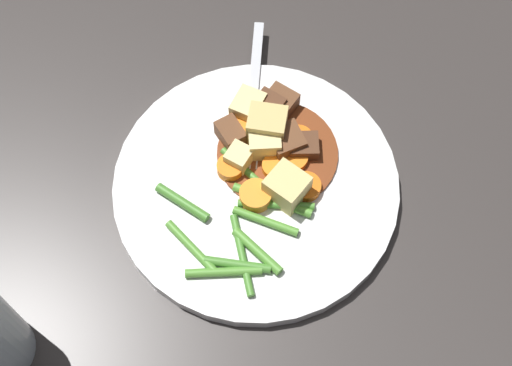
# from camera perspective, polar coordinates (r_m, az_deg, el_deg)

# --- Properties ---
(ground_plane) EXTENTS (3.00, 3.00, 0.00)m
(ground_plane) POSITION_cam_1_polar(r_m,az_deg,el_deg) (0.73, -0.00, -0.50)
(ground_plane) COLOR #383330
(dinner_plate) EXTENTS (0.27, 0.27, 0.01)m
(dinner_plate) POSITION_cam_1_polar(r_m,az_deg,el_deg) (0.73, -0.00, -0.25)
(dinner_plate) COLOR white
(dinner_plate) RESTS_ON ground_plane
(stew_sauce) EXTENTS (0.12, 0.12, 0.00)m
(stew_sauce) POSITION_cam_1_polar(r_m,az_deg,el_deg) (0.73, 1.63, 2.26)
(stew_sauce) COLOR brown
(stew_sauce) RESTS_ON dinner_plate
(carrot_slice_0) EXTENTS (0.04, 0.04, 0.01)m
(carrot_slice_0) POSITION_cam_1_polar(r_m,az_deg,el_deg) (0.72, 1.33, 1.37)
(carrot_slice_0) COLOR orange
(carrot_slice_0) RESTS_ON dinner_plate
(carrot_slice_1) EXTENTS (0.03, 0.03, 0.01)m
(carrot_slice_1) POSITION_cam_1_polar(r_m,az_deg,el_deg) (0.74, 3.25, 3.34)
(carrot_slice_1) COLOR orange
(carrot_slice_1) RESTS_ON dinner_plate
(carrot_slice_2) EXTENTS (0.04, 0.04, 0.01)m
(carrot_slice_2) POSITION_cam_1_polar(r_m,az_deg,el_deg) (0.72, -1.95, 1.15)
(carrot_slice_2) COLOR orange
(carrot_slice_2) RESTS_ON dinner_plate
(carrot_slice_3) EXTENTS (0.05, 0.05, 0.01)m
(carrot_slice_3) POSITION_cam_1_polar(r_m,az_deg,el_deg) (0.73, 2.83, 1.72)
(carrot_slice_3) COLOR orange
(carrot_slice_3) RESTS_ON dinner_plate
(carrot_slice_4) EXTENTS (0.04, 0.04, 0.01)m
(carrot_slice_4) POSITION_cam_1_polar(r_m,az_deg,el_deg) (0.74, -0.92, 4.38)
(carrot_slice_4) COLOR orange
(carrot_slice_4) RESTS_ON dinner_plate
(carrot_slice_5) EXTENTS (0.04, 0.04, 0.01)m
(carrot_slice_5) POSITION_cam_1_polar(r_m,az_deg,el_deg) (0.71, 3.78, -0.29)
(carrot_slice_5) COLOR orange
(carrot_slice_5) RESTS_ON dinner_plate
(carrot_slice_6) EXTENTS (0.04, 0.04, 0.01)m
(carrot_slice_6) POSITION_cam_1_polar(r_m,az_deg,el_deg) (0.71, -0.03, -0.97)
(carrot_slice_6) COLOR orange
(carrot_slice_6) RESTS_ON dinner_plate
(potato_chunk_0) EXTENTS (0.05, 0.05, 0.03)m
(potato_chunk_0) POSITION_cam_1_polar(r_m,az_deg,el_deg) (0.73, 0.84, 4.33)
(potato_chunk_0) COLOR #DBBC6B
(potato_chunk_0) RESTS_ON dinner_plate
(potato_chunk_1) EXTENTS (0.04, 0.04, 0.03)m
(potato_chunk_1) POSITION_cam_1_polar(r_m,az_deg,el_deg) (0.70, 2.34, -0.31)
(potato_chunk_1) COLOR #E5CC7A
(potato_chunk_1) RESTS_ON dinner_plate
(potato_chunk_2) EXTENTS (0.03, 0.03, 0.02)m
(potato_chunk_2) POSITION_cam_1_polar(r_m,az_deg,el_deg) (0.72, -1.03, 2.06)
(potato_chunk_2) COLOR #EAD68C
(potato_chunk_2) RESTS_ON dinner_plate
(potato_chunk_3) EXTENTS (0.04, 0.04, 0.03)m
(potato_chunk_3) POSITION_cam_1_polar(r_m,az_deg,el_deg) (0.75, -0.60, 5.73)
(potato_chunk_3) COLOR #EAD68C
(potato_chunk_3) RESTS_ON dinner_plate
(potato_chunk_4) EXTENTS (0.04, 0.04, 0.03)m
(potato_chunk_4) POSITION_cam_1_polar(r_m,az_deg,el_deg) (0.72, 0.66, 2.96)
(potato_chunk_4) COLOR #EAD68C
(potato_chunk_4) RESTS_ON dinner_plate
(meat_chunk_0) EXTENTS (0.04, 0.04, 0.02)m
(meat_chunk_0) POSITION_cam_1_polar(r_m,az_deg,el_deg) (0.75, 1.84, 6.08)
(meat_chunk_0) COLOR brown
(meat_chunk_0) RESTS_ON dinner_plate
(meat_chunk_1) EXTENTS (0.02, 0.03, 0.02)m
(meat_chunk_1) POSITION_cam_1_polar(r_m,az_deg,el_deg) (0.73, -1.92, 3.73)
(meat_chunk_1) COLOR brown
(meat_chunk_1) RESTS_ON dinner_plate
(meat_chunk_2) EXTENTS (0.04, 0.04, 0.02)m
(meat_chunk_2) POSITION_cam_1_polar(r_m,az_deg,el_deg) (0.73, 2.29, 3.15)
(meat_chunk_2) COLOR brown
(meat_chunk_2) RESTS_ON dinner_plate
(meat_chunk_3) EXTENTS (0.03, 0.03, 0.02)m
(meat_chunk_3) POSITION_cam_1_polar(r_m,az_deg,el_deg) (0.75, 0.92, 5.67)
(meat_chunk_3) COLOR #56331E
(meat_chunk_3) RESTS_ON dinner_plate
(meat_chunk_4) EXTENTS (0.04, 0.04, 0.02)m
(meat_chunk_4) POSITION_cam_1_polar(r_m,az_deg,el_deg) (0.73, 3.79, 2.60)
(meat_chunk_4) COLOR #56331E
(meat_chunk_4) RESTS_ON dinner_plate
(green_bean_0) EXTENTS (0.05, 0.05, 0.01)m
(green_bean_0) POSITION_cam_1_polar(r_m,az_deg,el_deg) (0.68, -1.40, -6.17)
(green_bean_0) COLOR #4C8E33
(green_bean_0) RESTS_ON dinner_plate
(green_bean_1) EXTENTS (0.06, 0.05, 0.01)m
(green_bean_1) POSITION_cam_1_polar(r_m,az_deg,el_deg) (0.68, -2.45, -6.72)
(green_bean_1) COLOR #599E38
(green_bean_1) RESTS_ON dinner_plate
(green_bean_2) EXTENTS (0.06, 0.05, 0.01)m
(green_bean_2) POSITION_cam_1_polar(r_m,az_deg,el_deg) (0.71, 1.82, -1.45)
(green_bean_2) COLOR #4C8E33
(green_bean_2) RESTS_ON dinner_plate
(green_bean_3) EXTENTS (0.02, 0.08, 0.01)m
(green_bean_3) POSITION_cam_1_polar(r_m,az_deg,el_deg) (0.72, -0.33, 0.70)
(green_bean_3) COLOR #4C8E33
(green_bean_3) RESTS_ON dinner_plate
(green_bean_4) EXTENTS (0.02, 0.06, 0.01)m
(green_bean_4) POSITION_cam_1_polar(r_m,az_deg,el_deg) (0.69, 0.10, -5.16)
(green_bean_4) COLOR #599E38
(green_bean_4) RESTS_ON dinner_plate
(green_bean_5) EXTENTS (0.01, 0.07, 0.01)m
(green_bean_5) POSITION_cam_1_polar(r_m,az_deg,el_deg) (0.69, -4.86, -4.87)
(green_bean_5) COLOR #599E38
(green_bean_5) RESTS_ON dinner_plate
(green_bean_6) EXTENTS (0.03, 0.06, 0.01)m
(green_bean_6) POSITION_cam_1_polar(r_m,az_deg,el_deg) (0.71, -5.56, -1.47)
(green_bean_6) COLOR #4C8E33
(green_bean_6) RESTS_ON dinner_plate
(green_bean_7) EXTENTS (0.05, 0.07, 0.01)m
(green_bean_7) POSITION_cam_1_polar(r_m,az_deg,el_deg) (0.71, 1.33, -1.25)
(green_bean_7) COLOR #599E38
(green_bean_7) RESTS_ON dinner_plate
(green_bean_8) EXTENTS (0.04, 0.07, 0.01)m
(green_bean_8) POSITION_cam_1_polar(r_m,az_deg,el_deg) (0.69, -1.06, -5.45)
(green_bean_8) COLOR #4C8E33
(green_bean_8) RESTS_ON dinner_plate
(green_bean_9) EXTENTS (0.04, 0.06, 0.01)m
(green_bean_9) POSITION_cam_1_polar(r_m,az_deg,el_deg) (0.70, 0.73, -2.90)
(green_bean_9) COLOR #599E38
(green_bean_9) RESTS_ON dinner_plate
(fork) EXTENTS (0.13, 0.14, 0.00)m
(fork) POSITION_cam_1_polar(r_m,az_deg,el_deg) (0.76, -0.25, 6.44)
(fork) COLOR silver
(fork) RESTS_ON dinner_plate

